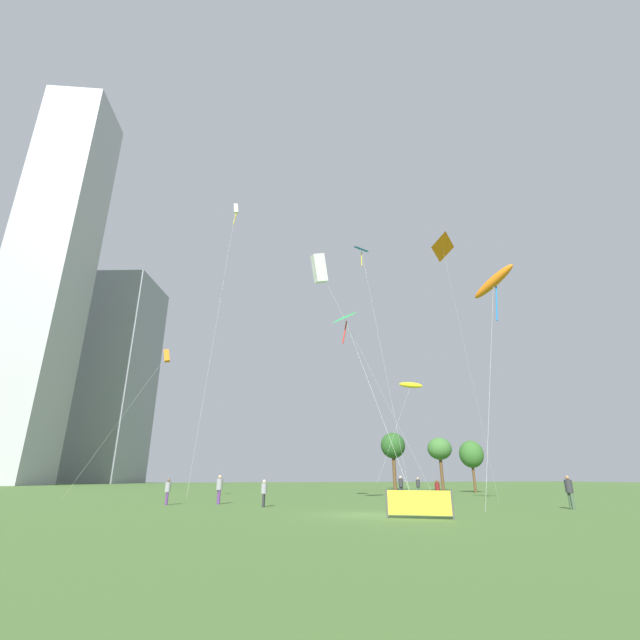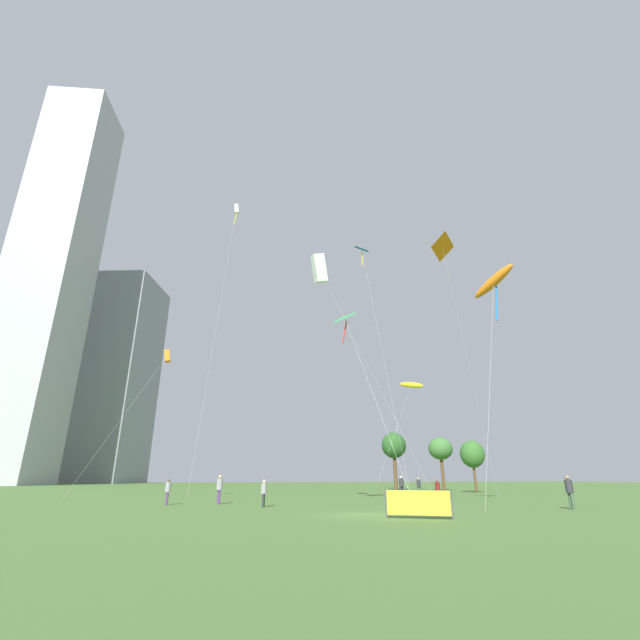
% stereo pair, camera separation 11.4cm
% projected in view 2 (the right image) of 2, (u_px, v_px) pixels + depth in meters
% --- Properties ---
extents(ground, '(280.00, 280.00, 0.00)m').
position_uv_depth(ground, '(368.00, 515.00, 21.06)').
color(ground, '#476B30').
extents(person_standing_0, '(0.42, 0.42, 1.87)m').
position_uv_depth(person_standing_0, '(220.00, 487.00, 29.86)').
color(person_standing_0, '#593372').
rests_on(person_standing_0, ground).
extents(person_standing_1, '(0.35, 0.35, 1.58)m').
position_uv_depth(person_standing_1, '(264.00, 491.00, 26.90)').
color(person_standing_1, '#2D2D33').
rests_on(person_standing_1, ground).
extents(person_standing_2, '(0.38, 0.38, 1.70)m').
position_uv_depth(person_standing_2, '(419.00, 485.00, 42.93)').
color(person_standing_2, '#3F593F').
rests_on(person_standing_2, ground).
extents(person_standing_3, '(0.36, 0.36, 1.63)m').
position_uv_depth(person_standing_3, '(168.00, 490.00, 28.96)').
color(person_standing_3, '#593372').
rests_on(person_standing_3, ground).
extents(person_standing_4, '(0.35, 0.35, 1.57)m').
position_uv_depth(person_standing_4, '(438.00, 489.00, 31.88)').
color(person_standing_4, gray).
rests_on(person_standing_4, ground).
extents(person_standing_5, '(0.41, 0.41, 1.83)m').
position_uv_depth(person_standing_5, '(569.00, 490.00, 24.93)').
color(person_standing_5, '#3F593F').
rests_on(person_standing_5, ground).
extents(person_standing_6, '(0.41, 0.41, 1.83)m').
position_uv_depth(person_standing_6, '(401.00, 485.00, 40.00)').
color(person_standing_6, '#2D2D33').
rests_on(person_standing_6, ground).
extents(kite_flying_0, '(3.62, 4.60, 27.69)m').
position_uv_depth(kite_flying_0, '(362.00, 251.00, 51.27)').
color(kite_flying_0, silver).
rests_on(kite_flying_0, ground).
extents(kite_flying_1, '(2.65, 8.08, 13.84)m').
position_uv_depth(kite_flying_1, '(344.00, 318.00, 32.99)').
color(kite_flying_1, silver).
rests_on(kite_flying_1, ground).
extents(kite_flying_2, '(2.91, 5.42, 34.76)m').
position_uv_depth(kite_flying_2, '(236.00, 211.00, 55.64)').
color(kite_flying_2, silver).
rests_on(kite_flying_2, ground).
extents(kite_flying_3, '(7.46, 4.20, 12.37)m').
position_uv_depth(kite_flying_3, '(167.00, 357.00, 38.29)').
color(kite_flying_3, silver).
rests_on(kite_flying_3, ground).
extents(kite_flying_4, '(5.25, 3.70, 15.91)m').
position_uv_depth(kite_flying_4, '(494.00, 282.00, 30.96)').
color(kite_flying_4, silver).
rests_on(kite_flying_4, ground).
extents(kite_flying_5, '(9.87, 1.62, 18.54)m').
position_uv_depth(kite_flying_5, '(319.00, 269.00, 34.45)').
color(kite_flying_5, silver).
rests_on(kite_flying_5, ground).
extents(kite_flying_6, '(9.94, 7.61, 13.46)m').
position_uv_depth(kite_flying_6, '(412.00, 385.00, 56.02)').
color(kite_flying_6, silver).
rests_on(kite_flying_6, ground).
extents(kite_flying_7, '(7.48, 7.49, 17.31)m').
position_uv_depth(kite_flying_7, '(443.00, 249.00, 30.31)').
color(kite_flying_7, silver).
rests_on(kite_flying_7, ground).
extents(park_tree_0, '(2.85, 2.85, 5.92)m').
position_uv_depth(park_tree_0, '(472.00, 454.00, 52.40)').
color(park_tree_0, brown).
rests_on(park_tree_0, ground).
extents(park_tree_1, '(3.17, 3.17, 6.74)m').
position_uv_depth(park_tree_1, '(441.00, 449.00, 57.93)').
color(park_tree_1, brown).
rests_on(park_tree_1, ground).
extents(park_tree_2, '(3.40, 3.40, 7.70)m').
position_uv_depth(park_tree_2, '(394.00, 446.00, 61.46)').
color(park_tree_2, brown).
rests_on(park_tree_2, ground).
extents(distant_highrise_0, '(18.48, 19.93, 107.29)m').
position_uv_depth(distant_highrise_0, '(52.00, 269.00, 115.14)').
color(distant_highrise_0, '#A8A8AD').
rests_on(distant_highrise_0, ground).
extents(distant_highrise_1, '(29.03, 28.52, 63.60)m').
position_uv_depth(distant_highrise_1, '(110.00, 377.00, 138.22)').
color(distant_highrise_1, gray).
rests_on(distant_highrise_1, ground).
extents(event_banner, '(2.53, 1.54, 1.22)m').
position_uv_depth(event_banner, '(418.00, 503.00, 19.32)').
color(event_banner, '#4C4C4C').
rests_on(event_banner, ground).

